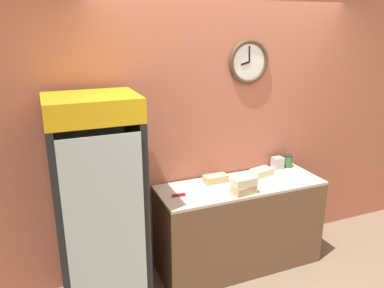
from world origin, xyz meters
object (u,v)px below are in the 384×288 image
beverage_cooler (98,196)px  chefs_knife (186,195)px  condiment_jar (288,161)px  sandwich_stack_bottom (244,190)px  sandwich_flat_left (262,172)px  sandwich_flat_right (216,179)px  napkin_dispenser (277,163)px  sandwich_stack_middle (244,181)px

beverage_cooler → chefs_knife: (0.74, -0.05, -0.10)m
beverage_cooler → condiment_jar: size_ratio=13.74×
sandwich_stack_bottom → sandwich_flat_left: sandwich_stack_bottom is taller
sandwich_stack_bottom → chefs_knife: sandwich_stack_bottom is taller
sandwich_flat_right → napkin_dispenser: 0.75m
sandwich_stack_middle → napkin_dispenser: size_ratio=1.78×
napkin_dispenser → sandwich_stack_middle: bearing=-147.3°
condiment_jar → sandwich_stack_middle: bearing=-151.9°
sandwich_flat_left → sandwich_flat_right: bearing=176.9°
sandwich_stack_middle → chefs_knife: sandwich_stack_middle is taller
beverage_cooler → sandwich_stack_middle: beverage_cooler is taller
sandwich_flat_right → chefs_knife: (-0.37, -0.16, -0.03)m
condiment_jar → chefs_knife: bearing=-169.0°
sandwich_stack_bottom → napkin_dispenser: size_ratio=1.84×
beverage_cooler → chefs_knife: size_ratio=5.42×
napkin_dispenser → sandwich_flat_left: bearing=-157.5°
napkin_dispenser → chefs_knife: bearing=-167.7°
beverage_cooler → sandwich_flat_right: size_ratio=8.05×
sandwich_stack_middle → sandwich_flat_right: sandwich_stack_middle is taller
sandwich_stack_middle → napkin_dispenser: sandwich_stack_middle is taller
sandwich_stack_bottom → condiment_jar: (0.75, 0.40, 0.03)m
sandwich_stack_bottom → sandwich_flat_right: size_ratio=0.99×
chefs_knife → sandwich_flat_left: bearing=9.1°
sandwich_flat_left → napkin_dispenser: napkin_dispenser is taller
sandwich_stack_bottom → chefs_knife: 0.51m
beverage_cooler → chefs_knife: beverage_cooler is taller
sandwich_flat_left → sandwich_flat_right: sandwich_flat_left is taller
condiment_jar → napkin_dispenser: bearing=179.2°
beverage_cooler → napkin_dispenser: 1.86m
sandwich_flat_left → chefs_knife: 0.87m
chefs_knife → napkin_dispenser: 1.14m
sandwich_stack_middle → sandwich_flat_left: size_ratio=0.89×
sandwich_flat_left → chefs_knife: sandwich_flat_left is taller
beverage_cooler → sandwich_stack_bottom: size_ratio=8.17×
chefs_knife → beverage_cooler: bearing=176.3°
condiment_jar → napkin_dispenser: size_ratio=1.09×
sandwich_flat_right → beverage_cooler: bearing=-174.0°
sandwich_stack_bottom → sandwich_flat_left: (0.37, 0.30, -0.00)m
sandwich_stack_bottom → sandwich_flat_right: 0.34m
beverage_cooler → sandwich_flat_right: 1.12m
beverage_cooler → sandwich_flat_right: bearing=6.0°
sandwich_stack_middle → condiment_jar: bearing=28.1°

